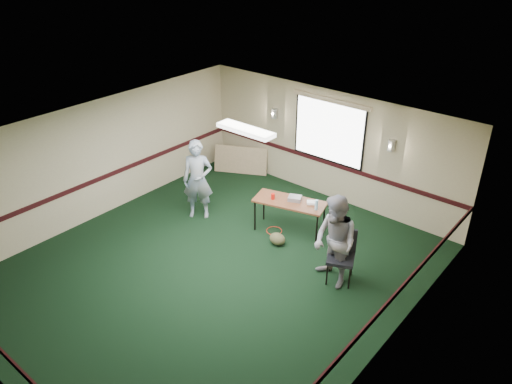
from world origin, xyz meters
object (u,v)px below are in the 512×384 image
Objects in this scene: folding_table at (290,203)px; person_left at (198,180)px; person_right at (335,242)px; projector at (295,198)px; conference_chair at (342,251)px.

person_left is (-2.01, -0.77, 0.22)m from folding_table.
projector is at bearing 170.02° from person_right.
person_left is (-3.71, -0.12, 0.34)m from conference_chair.
folding_table is at bearing -144.04° from projector.
person_right reaches higher than conference_chair.
person_right is at bearing -121.65° from conference_chair.
projector is at bearing 131.41° from conference_chair.
projector is (0.06, 0.10, 0.10)m from folding_table.
person_right is at bearing -38.65° from person_left.
conference_chair is 0.56× the size of person_right.
conference_chair is (1.65, -0.75, -0.22)m from projector.
projector is 0.27× the size of conference_chair.
folding_table is 6.08× the size of projector.
person_left reaches higher than projector.
folding_table is at bearing 135.05° from conference_chair.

